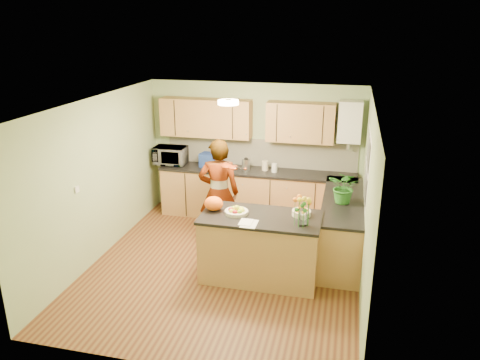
# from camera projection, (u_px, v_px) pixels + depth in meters

# --- Properties ---
(floor) EXTENTS (4.50, 4.50, 0.00)m
(floor) POSITION_uv_depth(u_px,v_px,m) (225.00, 266.00, 7.14)
(floor) COLOR #532917
(floor) RESTS_ON ground
(ceiling) EXTENTS (4.00, 4.50, 0.02)m
(ceiling) POSITION_uv_depth(u_px,v_px,m) (223.00, 103.00, 6.32)
(ceiling) COLOR silver
(ceiling) RESTS_ON wall_back
(wall_back) EXTENTS (4.00, 0.02, 2.50)m
(wall_back) POSITION_uv_depth(u_px,v_px,m) (255.00, 150.00, 8.80)
(wall_back) COLOR #93AC7B
(wall_back) RESTS_ON floor
(wall_front) EXTENTS (4.00, 0.02, 2.50)m
(wall_front) POSITION_uv_depth(u_px,v_px,m) (164.00, 265.00, 4.66)
(wall_front) COLOR #93AC7B
(wall_front) RESTS_ON floor
(wall_left) EXTENTS (0.02, 4.50, 2.50)m
(wall_left) POSITION_uv_depth(u_px,v_px,m) (98.00, 179.00, 7.17)
(wall_left) COLOR #93AC7B
(wall_left) RESTS_ON floor
(wall_right) EXTENTS (0.02, 4.50, 2.50)m
(wall_right) POSITION_uv_depth(u_px,v_px,m) (367.00, 202.00, 6.29)
(wall_right) COLOR #93AC7B
(wall_right) RESTS_ON floor
(back_counter) EXTENTS (3.64, 0.62, 0.94)m
(back_counter) POSITION_uv_depth(u_px,v_px,m) (257.00, 194.00, 8.76)
(back_counter) COLOR #A66D42
(back_counter) RESTS_ON floor
(right_counter) EXTENTS (0.62, 2.24, 0.94)m
(right_counter) POSITION_uv_depth(u_px,v_px,m) (342.00, 226.00, 7.39)
(right_counter) COLOR #A66D42
(right_counter) RESTS_ON floor
(splashback) EXTENTS (3.60, 0.02, 0.52)m
(splashback) POSITION_uv_depth(u_px,v_px,m) (260.00, 153.00, 8.78)
(splashback) COLOR white
(splashback) RESTS_ON back_counter
(upper_cabinets) EXTENTS (3.20, 0.34, 0.70)m
(upper_cabinets) POSITION_uv_depth(u_px,v_px,m) (244.00, 120.00, 8.49)
(upper_cabinets) COLOR #A66D42
(upper_cabinets) RESTS_ON wall_back
(boiler) EXTENTS (0.40, 0.30, 0.86)m
(boiler) POSITION_uv_depth(u_px,v_px,m) (350.00, 122.00, 8.07)
(boiler) COLOR white
(boiler) RESTS_ON wall_back
(window_right) EXTENTS (0.01, 1.30, 1.05)m
(window_right) POSITION_uv_depth(u_px,v_px,m) (367.00, 167.00, 6.75)
(window_right) COLOR white
(window_right) RESTS_ON wall_right
(light_switch) EXTENTS (0.02, 0.09, 0.09)m
(light_switch) POSITION_uv_depth(u_px,v_px,m) (77.00, 189.00, 6.60)
(light_switch) COLOR white
(light_switch) RESTS_ON wall_left
(ceiling_lamp) EXTENTS (0.30, 0.30, 0.07)m
(ceiling_lamp) POSITION_uv_depth(u_px,v_px,m) (228.00, 102.00, 6.61)
(ceiling_lamp) COLOR #FFEABF
(ceiling_lamp) RESTS_ON ceiling
(peninsula_island) EXTENTS (1.69, 0.86, 0.97)m
(peninsula_island) POSITION_uv_depth(u_px,v_px,m) (260.00, 247.00, 6.70)
(peninsula_island) COLOR #A66D42
(peninsula_island) RESTS_ON floor
(fruit_dish) EXTENTS (0.33, 0.33, 0.12)m
(fruit_dish) POSITION_uv_depth(u_px,v_px,m) (236.00, 211.00, 6.60)
(fruit_dish) COLOR beige
(fruit_dish) RESTS_ON peninsula_island
(orange_bowl) EXTENTS (0.26, 0.26, 0.15)m
(orange_bowl) POSITION_uv_depth(u_px,v_px,m) (301.00, 211.00, 6.54)
(orange_bowl) COLOR beige
(orange_bowl) RESTS_ON peninsula_island
(flower_vase) EXTENTS (0.27, 0.27, 0.50)m
(flower_vase) POSITION_uv_depth(u_px,v_px,m) (303.00, 202.00, 6.14)
(flower_vase) COLOR silver
(flower_vase) RESTS_ON peninsula_island
(orange_bag) EXTENTS (0.30, 0.27, 0.21)m
(orange_bag) POSITION_uv_depth(u_px,v_px,m) (214.00, 204.00, 6.71)
(orange_bag) COLOR orange
(orange_bag) RESTS_ON peninsula_island
(papers) EXTENTS (0.21, 0.29, 0.01)m
(papers) POSITION_uv_depth(u_px,v_px,m) (249.00, 224.00, 6.29)
(papers) COLOR white
(papers) RESTS_ON peninsula_island
(violinist) EXTENTS (0.74, 0.57, 1.81)m
(violinist) POSITION_uv_depth(u_px,v_px,m) (219.00, 193.00, 7.59)
(violinist) COLOR #EBB18F
(violinist) RESTS_ON floor
(violin) EXTENTS (0.61, 0.53, 0.15)m
(violin) POSITION_uv_depth(u_px,v_px,m) (227.00, 166.00, 7.16)
(violin) COLOR #4F1904
(violin) RESTS_ON violinist
(microwave) EXTENTS (0.62, 0.43, 0.34)m
(microwave) POSITION_uv_depth(u_px,v_px,m) (170.00, 155.00, 8.94)
(microwave) COLOR white
(microwave) RESTS_ON back_counter
(blue_box) EXTENTS (0.37, 0.30, 0.26)m
(blue_box) POSITION_uv_depth(u_px,v_px,m) (209.00, 160.00, 8.77)
(blue_box) COLOR navy
(blue_box) RESTS_ON back_counter
(kettle) EXTENTS (0.15, 0.15, 0.28)m
(kettle) POSITION_uv_depth(u_px,v_px,m) (246.00, 164.00, 8.59)
(kettle) COLOR #BAB9BE
(kettle) RESTS_ON back_counter
(jar_cream) EXTENTS (0.15, 0.15, 0.18)m
(jar_cream) POSITION_uv_depth(u_px,v_px,m) (265.00, 166.00, 8.58)
(jar_cream) COLOR beige
(jar_cream) RESTS_ON back_counter
(jar_white) EXTENTS (0.12, 0.12, 0.16)m
(jar_white) POSITION_uv_depth(u_px,v_px,m) (274.00, 168.00, 8.48)
(jar_white) COLOR white
(jar_white) RESTS_ON back_counter
(potted_plant) EXTENTS (0.58, 0.55, 0.51)m
(potted_plant) POSITION_uv_depth(u_px,v_px,m) (345.00, 187.00, 6.99)
(potted_plant) COLOR #296E24
(potted_plant) RESTS_ON right_counter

